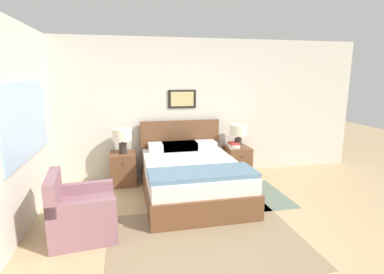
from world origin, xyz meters
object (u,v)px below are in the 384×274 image
bed (191,176)px  nightstand_by_door (237,161)px  table_lamp_near_window (122,136)px  nightstand_near_window (123,168)px  table_lamp_by_door (238,132)px  armchair (81,214)px

bed → nightstand_by_door: (1.08, 0.78, -0.04)m
table_lamp_near_window → nightstand_by_door: bearing=0.4°
nightstand_by_door → table_lamp_near_window: (-2.15, -0.01, 0.59)m
nightstand_near_window → table_lamp_by_door: 2.24m
nightstand_by_door → table_lamp_by_door: (0.00, -0.01, 0.59)m
armchair → table_lamp_by_door: bearing=117.1°
nightstand_near_window → table_lamp_by_door: size_ratio=1.31×
table_lamp_near_window → table_lamp_by_door: 2.16m
nightstand_near_window → bed: bearing=-35.8°
bed → table_lamp_by_door: bed is taller
nightstand_by_door → table_lamp_by_door: bearing=-78.5°
armchair → nightstand_near_window: size_ratio=1.42×
nightstand_near_window → table_lamp_near_window: bearing=-60.7°
bed → table_lamp_by_door: 1.44m
nightstand_by_door → table_lamp_near_window: 2.23m
nightstand_near_window → nightstand_by_door: size_ratio=1.00×
nightstand_by_door → bed: bearing=-144.2°
armchair → table_lamp_near_window: bearing=157.9°
bed → armchair: bed is taller
armchair → nightstand_near_window: (0.49, 1.74, 0.00)m
armchair → nightstand_near_window: 1.81m
table_lamp_near_window → bed: bearing=-35.5°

